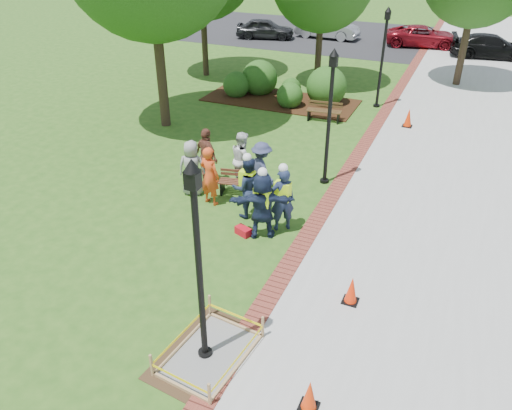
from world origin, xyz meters
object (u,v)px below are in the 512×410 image
at_px(bench_near, 241,187).
at_px(cone_front, 309,396).
at_px(wet_concrete_pad, 210,347).
at_px(lamp_near, 198,252).
at_px(hivis_worker_b, 282,198).
at_px(hivis_worker_c, 247,186).
at_px(hivis_worker_a, 262,203).

relative_size(bench_near, cone_front, 2.08).
height_order(bench_near, cone_front, bench_near).
height_order(wet_concrete_pad, lamp_near, lamp_near).
distance_m(hivis_worker_b, hivis_worker_c, 1.16).
relative_size(wet_concrete_pad, bench_near, 1.73).
xyz_separation_m(hivis_worker_a, hivis_worker_b, (0.35, 0.53, -0.02)).
bearing_deg(wet_concrete_pad, bench_near, 109.85).
relative_size(cone_front, hivis_worker_b, 0.35).
height_order(wet_concrete_pad, hivis_worker_c, hivis_worker_c).
distance_m(lamp_near, hivis_worker_b, 5.11).
bearing_deg(hivis_worker_b, hivis_worker_c, 168.02).
relative_size(hivis_worker_b, hivis_worker_c, 1.01).
relative_size(wet_concrete_pad, hivis_worker_a, 1.22).
height_order(bench_near, lamp_near, lamp_near).
distance_m(wet_concrete_pad, bench_near, 6.56).
relative_size(lamp_near, hivis_worker_b, 2.15).
distance_m(hivis_worker_a, hivis_worker_c, 1.10).
distance_m(lamp_near, hivis_worker_a, 4.63).
bearing_deg(wet_concrete_pad, hivis_worker_b, 94.45).
xyz_separation_m(wet_concrete_pad, hivis_worker_b, (-0.38, 4.85, 0.74)).
distance_m(wet_concrete_pad, hivis_worker_b, 4.93).
height_order(cone_front, hivis_worker_a, hivis_worker_a).
bearing_deg(hivis_worker_a, cone_front, -58.40).
distance_m(cone_front, lamp_near, 3.14).
xyz_separation_m(wet_concrete_pad, hivis_worker_c, (-1.51, 5.10, 0.73)).
distance_m(lamp_near, hivis_worker_c, 5.52).
height_order(wet_concrete_pad, cone_front, cone_front).
xyz_separation_m(bench_near, hivis_worker_c, (0.72, -1.08, 0.73)).
relative_size(bench_near, hivis_worker_b, 0.72).
height_order(cone_front, hivis_worker_c, hivis_worker_c).
height_order(wet_concrete_pad, hivis_worker_a, hivis_worker_a).
bearing_deg(lamp_near, cone_front, -8.91).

